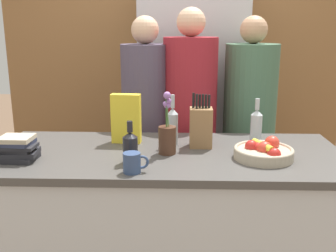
% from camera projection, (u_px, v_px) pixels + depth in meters
% --- Properties ---
extents(kitchen_island, '(1.90, 0.80, 0.89)m').
position_uv_depth(kitchen_island, '(167.00, 227.00, 2.23)').
color(kitchen_island, silver).
rests_on(kitchen_island, ground_plane).
extents(back_wall_wood, '(3.10, 0.12, 2.60)m').
position_uv_depth(back_wall_wood, '(174.00, 54.00, 3.64)').
color(back_wall_wood, olive).
rests_on(back_wall_wood, ground_plane).
extents(refrigerator, '(0.86, 0.63, 1.92)m').
position_uv_depth(refrigerator, '(192.00, 97.00, 3.37)').
color(refrigerator, '#B7B7BC').
rests_on(refrigerator, ground_plane).
extents(fruit_bowl, '(0.30, 0.30, 0.10)m').
position_uv_depth(fruit_bowl, '(264.00, 151.00, 2.01)').
color(fruit_bowl, tan).
rests_on(fruit_bowl, kitchen_island).
extents(knife_block, '(0.12, 0.11, 0.31)m').
position_uv_depth(knife_block, '(201.00, 127.00, 2.19)').
color(knife_block, olive).
rests_on(knife_block, kitchen_island).
extents(flower_vase, '(0.09, 0.09, 0.34)m').
position_uv_depth(flower_vase, '(167.00, 136.00, 2.08)').
color(flower_vase, '#4C2D1E').
rests_on(flower_vase, kitchen_island).
extents(cereal_box, '(0.17, 0.07, 0.29)m').
position_uv_depth(cereal_box, '(126.00, 119.00, 2.27)').
color(cereal_box, yellow).
rests_on(cereal_box, kitchen_island).
extents(coffee_mug, '(0.12, 0.08, 0.10)m').
position_uv_depth(coffee_mug, '(133.00, 163.00, 1.81)').
color(coffee_mug, '#334770').
rests_on(coffee_mug, kitchen_island).
extents(book_stack, '(0.20, 0.17, 0.12)m').
position_uv_depth(book_stack, '(17.00, 149.00, 1.98)').
color(book_stack, '#232328').
rests_on(book_stack, kitchen_island).
extents(bottle_oil, '(0.06, 0.06, 0.29)m').
position_uv_depth(bottle_oil, '(173.00, 125.00, 2.23)').
color(bottle_oil, '#B2BCC1').
rests_on(bottle_oil, kitchen_island).
extents(bottle_vinegar, '(0.07, 0.07, 0.21)m').
position_uv_depth(bottle_vinegar, '(130.00, 146.00, 1.94)').
color(bottle_vinegar, black).
rests_on(bottle_vinegar, kitchen_island).
extents(bottle_wine, '(0.07, 0.07, 0.25)m').
position_uv_depth(bottle_wine, '(256.00, 124.00, 2.30)').
color(bottle_wine, '#B2BCC1').
rests_on(bottle_wine, kitchen_island).
extents(person_at_sink, '(0.34, 0.34, 1.63)m').
position_uv_depth(person_at_sink, '(146.00, 119.00, 2.80)').
color(person_at_sink, '#383842').
rests_on(person_at_sink, ground_plane).
extents(person_in_blue, '(0.37, 0.37, 1.68)m').
position_uv_depth(person_in_blue, '(190.00, 116.00, 2.77)').
color(person_in_blue, '#383842').
rests_on(person_in_blue, ground_plane).
extents(person_in_red_tee, '(0.37, 0.37, 1.63)m').
position_uv_depth(person_in_red_tee, '(249.00, 119.00, 2.83)').
color(person_in_red_tee, '#383842').
rests_on(person_in_red_tee, ground_plane).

